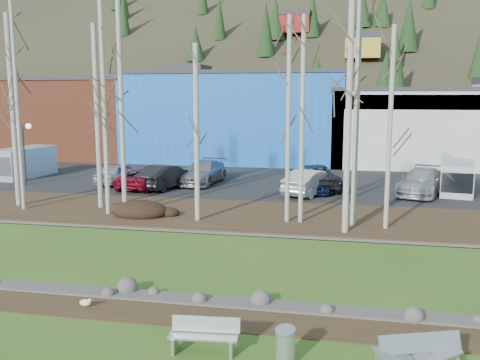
% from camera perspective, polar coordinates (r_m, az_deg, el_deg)
% --- Properties ---
extents(ground, '(200.00, 200.00, 0.00)m').
position_cam_1_polar(ground, '(14.07, -8.37, -17.34)').
color(ground, '#385A18').
rests_on(ground, ground).
extents(dirt_strip, '(80.00, 1.80, 0.03)m').
position_cam_1_polar(dirt_strip, '(15.87, -5.73, -14.05)').
color(dirt_strip, '#382616').
rests_on(dirt_strip, ground).
extents(near_bank_rocks, '(80.00, 0.80, 0.50)m').
position_cam_1_polar(near_bank_rocks, '(16.76, -4.69, -12.79)').
color(near_bank_rocks, '#47423D').
rests_on(near_bank_rocks, ground).
extents(river, '(80.00, 8.00, 0.90)m').
position_cam_1_polar(river, '(20.49, -1.47, -8.61)').
color(river, black).
rests_on(river, ground).
extents(far_bank_rocks, '(80.00, 0.80, 0.46)m').
position_cam_1_polar(far_bank_rocks, '(24.35, 0.70, -5.72)').
color(far_bank_rocks, '#47423D').
rests_on(far_bank_rocks, ground).
extents(far_bank, '(80.00, 7.00, 0.15)m').
position_cam_1_polar(far_bank, '(27.39, 1.96, -3.88)').
color(far_bank, '#382616').
rests_on(far_bank, ground).
extents(parking_lot, '(80.00, 14.00, 0.14)m').
position_cam_1_polar(parking_lot, '(37.59, 4.62, -0.33)').
color(parking_lot, black).
rests_on(parking_lot, ground).
extents(building_brick, '(16.32, 12.24, 7.80)m').
position_cam_1_polar(building_brick, '(58.26, -17.81, 6.43)').
color(building_brick, '#98482E').
rests_on(building_brick, ground).
extents(building_blue, '(20.40, 12.24, 8.30)m').
position_cam_1_polar(building_blue, '(51.91, -0.07, 6.86)').
color(building_blue, blue).
rests_on(building_blue, ground).
extents(building_white, '(18.36, 12.24, 6.80)m').
position_cam_1_polar(building_white, '(51.44, 20.07, 5.45)').
color(building_white, beige).
rests_on(building_white, ground).
extents(hillside, '(160.00, 72.00, 35.00)m').
position_cam_1_polar(hillside, '(96.57, 9.15, 15.75)').
color(hillside, '#312A1E').
rests_on(hillside, ground).
extents(bench_intact, '(1.73, 0.66, 0.85)m').
position_cam_1_polar(bench_intact, '(13.63, -3.85, -16.21)').
color(bench_intact, silver).
rests_on(bench_intact, ground).
extents(bench_damaged, '(2.04, 1.25, 0.87)m').
position_cam_1_polar(bench_damaged, '(13.32, 18.42, -17.25)').
color(bench_damaged, silver).
rests_on(bench_damaged, ground).
extents(litter_bin, '(0.61, 0.61, 0.80)m').
position_cam_1_polar(litter_bin, '(13.13, 4.84, -17.37)').
color(litter_bin, silver).
rests_on(litter_bin, ground).
extents(seagull, '(0.43, 0.20, 0.31)m').
position_cam_1_polar(seagull, '(16.81, -16.14, -12.44)').
color(seagull, gold).
rests_on(seagull, ground).
extents(dirt_mound, '(2.88, 2.03, 0.56)m').
position_cam_1_polar(dirt_mound, '(27.66, -10.61, -3.14)').
color(dirt_mound, black).
rests_on(dirt_mound, far_bank).
extents(birch_0, '(0.28, 0.28, 10.34)m').
position_cam_1_polar(birch_0, '(31.62, -23.08, 6.74)').
color(birch_0, beige).
rests_on(birch_0, far_bank).
extents(birch_1, '(0.20, 0.20, 11.91)m').
position_cam_1_polar(birch_1, '(30.47, -22.72, 8.19)').
color(birch_1, beige).
rests_on(birch_1, far_bank).
extents(birch_2, '(0.27, 0.27, 9.72)m').
position_cam_1_polar(birch_2, '(29.56, -14.98, 6.45)').
color(birch_2, beige).
rests_on(birch_2, far_bank).
extents(birch_3, '(0.24, 0.24, 10.81)m').
position_cam_1_polar(birch_3, '(27.83, -14.28, 7.45)').
color(birch_3, beige).
rests_on(birch_3, far_bank).
extents(birch_4, '(0.25, 0.25, 8.45)m').
position_cam_1_polar(birch_4, '(25.71, -4.66, 4.95)').
color(birch_4, beige).
rests_on(birch_4, far_bank).
extents(birch_5, '(0.21, 0.21, 9.70)m').
position_cam_1_polar(birch_5, '(25.40, 5.17, 6.29)').
color(birch_5, beige).
rests_on(birch_5, far_bank).
extents(birch_6, '(0.21, 0.21, 9.09)m').
position_cam_1_polar(birch_6, '(24.90, 15.69, 5.23)').
color(birch_6, beige).
rests_on(birch_6, far_bank).
extents(birch_7, '(0.27, 0.27, 10.89)m').
position_cam_1_polar(birch_7, '(23.71, 11.52, 7.39)').
color(birch_7, beige).
rests_on(birch_7, far_bank).
extents(birch_8, '(0.26, 0.26, 10.73)m').
position_cam_1_polar(birch_8, '(25.20, 12.33, 7.28)').
color(birch_8, beige).
rests_on(birch_8, far_bank).
extents(birch_10, '(0.21, 0.21, 9.70)m').
position_cam_1_polar(birch_10, '(25.34, 6.64, 6.26)').
color(birch_10, beige).
rests_on(birch_10, far_bank).
extents(birch_11, '(0.24, 0.24, 10.81)m').
position_cam_1_polar(birch_11, '(27.45, -12.54, 7.49)').
color(birch_11, beige).
rests_on(birch_11, far_bank).
extents(street_lamp, '(1.54, 0.77, 4.19)m').
position_cam_1_polar(street_lamp, '(38.69, -22.15, 4.32)').
color(street_lamp, '#262628').
rests_on(street_lamp, parking_lot).
extents(car_0, '(2.43, 4.53, 1.47)m').
position_cam_1_polar(car_0, '(37.63, -12.70, 0.72)').
color(car_0, '#B8B8BA').
rests_on(car_0, parking_lot).
extents(car_1, '(2.74, 5.03, 1.57)m').
position_cam_1_polar(car_1, '(35.24, -7.95, 0.38)').
color(car_1, black).
rests_on(car_1, parking_lot).
extents(car_2, '(2.49, 4.91, 1.33)m').
position_cam_1_polar(car_2, '(35.47, -10.18, 0.19)').
color(car_2, maroon).
rests_on(car_2, parking_lot).
extents(car_3, '(2.54, 5.47, 1.55)m').
position_cam_1_polar(car_3, '(36.86, -3.98, 0.82)').
color(car_3, gray).
rests_on(car_3, parking_lot).
extents(car_4, '(2.09, 3.92, 1.27)m').
position_cam_1_polar(car_4, '(33.75, 8.07, -0.27)').
color(car_4, '#131B48').
rests_on(car_4, parking_lot).
extents(car_5, '(3.42, 5.02, 1.57)m').
position_cam_1_polar(car_5, '(33.06, 7.60, -0.19)').
color(car_5, silver).
rests_on(car_5, parking_lot).
extents(car_6, '(4.05, 6.27, 1.61)m').
position_cam_1_polar(car_6, '(35.01, 7.86, 0.36)').
color(car_6, '#292A2C').
rests_on(car_6, parking_lot).
extents(car_7, '(3.82, 5.89, 1.59)m').
position_cam_1_polar(car_7, '(34.60, 18.83, -0.17)').
color(car_7, '#B8B9BB').
rests_on(car_7, parking_lot).
extents(van_white, '(2.60, 4.69, 1.94)m').
position_cam_1_polar(van_white, '(35.64, 22.14, 0.19)').
color(van_white, silver).
rests_on(van_white, parking_lot).
extents(van_grey, '(2.62, 5.18, 2.18)m').
position_cam_1_polar(van_grey, '(42.66, -22.21, 1.72)').
color(van_grey, '#BBBCC0').
rests_on(van_grey, parking_lot).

